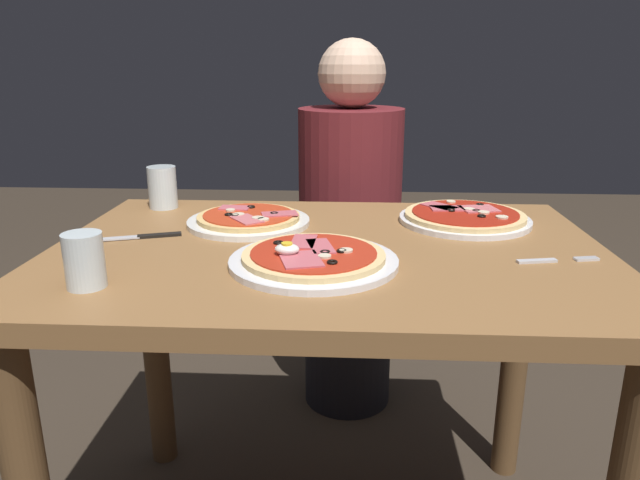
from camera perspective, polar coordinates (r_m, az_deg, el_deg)
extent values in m
cube|color=olive|center=(1.18, 0.77, -1.54)|extent=(1.10, 0.77, 0.04)
cylinder|color=brown|center=(1.71, -15.72, -9.84)|extent=(0.07, 0.07, 0.72)
cylinder|color=brown|center=(1.69, 18.46, -10.55)|extent=(0.07, 0.07, 0.72)
cylinder|color=white|center=(1.06, -0.62, -2.11)|extent=(0.31, 0.31, 0.01)
cylinder|color=#E5C17F|center=(1.06, -0.63, -1.55)|extent=(0.26, 0.26, 0.01)
cylinder|color=#B72D19|center=(1.06, -0.63, -1.22)|extent=(0.23, 0.23, 0.00)
torus|color=black|center=(1.00, 1.20, -2.16)|extent=(0.02, 0.02, 0.00)
torus|color=black|center=(1.08, -3.27, -0.76)|extent=(0.02, 0.02, 0.00)
torus|color=black|center=(1.06, 2.12, -1.07)|extent=(0.02, 0.02, 0.00)
torus|color=black|center=(1.11, -4.08, -0.25)|extent=(0.02, 0.02, 0.00)
torus|color=black|center=(1.05, 0.42, -1.19)|extent=(0.02, 0.02, 0.00)
cube|color=#C65B66|center=(1.01, -1.88, -1.90)|extent=(0.09, 0.10, 0.00)
cube|color=#C65B66|center=(1.11, -1.61, -0.15)|extent=(0.05, 0.09, 0.00)
cube|color=#C65B66|center=(1.08, 0.05, -0.61)|extent=(0.06, 0.10, 0.00)
cylinder|color=beige|center=(1.03, 0.58, -1.59)|extent=(0.02, 0.02, 0.00)
cylinder|color=beige|center=(1.06, 2.55, -1.02)|extent=(0.02, 0.02, 0.00)
ellipsoid|color=white|center=(1.04, -3.23, -0.90)|extent=(0.04, 0.03, 0.02)
cylinder|color=yellow|center=(1.04, -3.24, -0.37)|extent=(0.02, 0.02, 0.00)
cylinder|color=white|center=(1.34, -6.95, 1.76)|extent=(0.28, 0.28, 0.01)
cylinder|color=#DBB26B|center=(1.33, -6.96, 2.22)|extent=(0.23, 0.23, 0.01)
cylinder|color=red|center=(1.33, -6.97, 2.49)|extent=(0.20, 0.20, 0.00)
torus|color=black|center=(1.32, -8.87, 2.48)|extent=(0.02, 0.02, 0.00)
torus|color=black|center=(1.31, -8.25, 2.39)|extent=(0.02, 0.02, 0.00)
torus|color=black|center=(1.32, -4.48, 2.60)|extent=(0.02, 0.02, 0.00)
torus|color=black|center=(1.38, -6.72, 3.22)|extent=(0.02, 0.02, 0.00)
cube|color=#C65B66|center=(1.32, -3.95, 2.56)|extent=(0.09, 0.06, 0.00)
cube|color=#D16B70|center=(1.28, -7.15, 2.01)|extent=(0.09, 0.09, 0.00)
cube|color=#C65B66|center=(1.38, -8.30, 3.12)|extent=(0.07, 0.05, 0.00)
cylinder|color=beige|center=(1.28, -6.06, 2.14)|extent=(0.03, 0.03, 0.00)
cylinder|color=beige|center=(1.32, -7.94, 2.47)|extent=(0.03, 0.03, 0.00)
cylinder|color=beige|center=(1.36, -8.71, 2.89)|extent=(0.02, 0.02, 0.00)
cylinder|color=beige|center=(1.27, -5.53, 2.00)|extent=(0.03, 0.03, 0.00)
cylinder|color=white|center=(1.38, 13.88, 1.91)|extent=(0.30, 0.30, 0.01)
cylinder|color=#E5C17F|center=(1.38, 13.91, 2.35)|extent=(0.27, 0.27, 0.01)
cylinder|color=#A82314|center=(1.38, 13.93, 2.62)|extent=(0.24, 0.24, 0.00)
torus|color=black|center=(1.39, 14.97, 2.77)|extent=(0.02, 0.02, 0.00)
torus|color=black|center=(1.38, 12.64, 2.85)|extent=(0.02, 0.02, 0.00)
torus|color=black|center=(1.45, 15.29, 3.33)|extent=(0.02, 0.02, 0.00)
torus|color=black|center=(1.34, 15.45, 2.27)|extent=(0.02, 0.02, 0.00)
cube|color=#C65B66|center=(1.41, 11.54, 3.25)|extent=(0.09, 0.09, 0.00)
cube|color=#C65B66|center=(1.40, 12.26, 3.03)|extent=(0.08, 0.06, 0.00)
cube|color=#D16B70|center=(1.41, 15.17, 2.95)|extent=(0.09, 0.08, 0.00)
cylinder|color=beige|center=(1.46, 12.62, 3.66)|extent=(0.02, 0.02, 0.00)
cylinder|color=beige|center=(1.38, 15.63, 2.61)|extent=(0.03, 0.03, 0.00)
cylinder|color=beige|center=(1.34, 17.29, 2.14)|extent=(0.03, 0.03, 0.00)
cylinder|color=beige|center=(1.40, 14.31, 2.93)|extent=(0.02, 0.02, 0.00)
cylinder|color=silver|center=(1.52, -15.07, 4.97)|extent=(0.07, 0.07, 0.10)
cylinder|color=silver|center=(1.53, -14.99, 3.92)|extent=(0.06, 0.06, 0.05)
cylinder|color=silver|center=(1.02, -21.95, -1.86)|extent=(0.06, 0.06, 0.09)
cylinder|color=silver|center=(1.03, -21.84, -2.79)|extent=(0.06, 0.06, 0.06)
cube|color=silver|center=(1.15, 20.34, -1.93)|extent=(0.08, 0.03, 0.00)
cube|color=silver|center=(1.19, 24.65, -1.78)|extent=(0.04, 0.01, 0.00)
cube|color=silver|center=(1.20, 24.54, -1.71)|extent=(0.04, 0.01, 0.00)
cube|color=silver|center=(1.20, 24.43, -1.64)|extent=(0.04, 0.01, 0.00)
cube|color=silver|center=(1.20, 24.32, -1.57)|extent=(0.04, 0.01, 0.00)
cube|color=silver|center=(1.28, -19.57, 0.12)|extent=(0.11, 0.05, 0.00)
cube|color=black|center=(1.28, -15.34, 0.45)|extent=(0.09, 0.05, 0.01)
cylinder|color=black|center=(2.00, 2.72, -9.33)|extent=(0.29, 0.29, 0.46)
cylinder|color=maroon|center=(1.83, 2.94, 4.54)|extent=(0.32, 0.32, 0.52)
sphere|color=beige|center=(1.79, 3.12, 15.87)|extent=(0.20, 0.20, 0.20)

